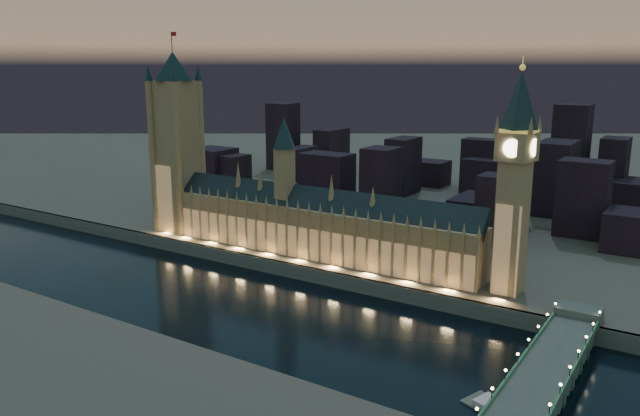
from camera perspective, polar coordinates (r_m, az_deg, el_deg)
The scene contains 8 objects.
ground_plane at distance 314.48m, azimuth -6.29°, elevation -8.55°, with size 2000.00×2000.00×0.00m, color black.
north_bank at distance 776.64m, azimuth 18.70°, elevation 4.03°, with size 2000.00×960.00×8.00m, color #504943.
embankment_wall at distance 343.79m, azimuth -1.98°, elevation -5.87°, with size 2000.00×2.50×8.00m, color #425250.
palace_of_westminster at distance 356.49m, azimuth -0.75°, elevation -1.43°, with size 202.00×21.79×78.00m.
victoria_tower at distance 415.44m, azimuth -12.99°, elevation 6.59°, with size 31.68×31.68×127.22m.
elizabeth_tower at distance 301.55m, azimuth 17.45°, elevation 3.76°, with size 18.00×18.00×110.74m.
westminster_bridge at distance 251.06m, azimuth 20.35°, elevation -13.59°, with size 18.65×113.00×15.90m.
city_backdrop at distance 502.91m, azimuth 15.12°, elevation 2.85°, with size 470.86×215.63×76.86m.
Camera 1 is at (186.58, -225.74, 114.59)m, focal length 35.00 mm.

